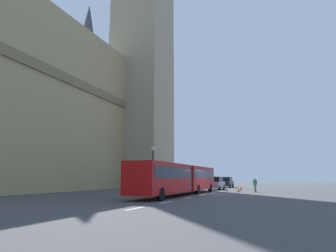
{
  "coord_description": "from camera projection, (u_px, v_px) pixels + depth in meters",
  "views": [
    {
      "loc": [
        -30.81,
        -7.82,
        1.65
      ],
      "look_at": [
        0.15,
        4.75,
        7.71
      ],
      "focal_mm": 30.78,
      "sensor_mm": 36.0,
      "label": 1
    }
  ],
  "objects": [
    {
      "name": "articulated_bus",
      "position": [
        180.0,
        177.0,
        28.64
      ],
      "size": [
        18.41,
        2.54,
        2.9
      ],
      "color": "#B20F0F",
      "rests_on": "ground_plane"
    },
    {
      "name": "lane_centre_marking",
      "position": [
        202.0,
        195.0,
        28.38
      ],
      "size": [
        29.8,
        0.16,
        0.01
      ],
      "color": "silver",
      "rests_on": "ground_plane"
    },
    {
      "name": "pedestrian_near_cones",
      "position": [
        255.0,
        184.0,
        34.03
      ],
      "size": [
        0.39,
        0.47,
        1.69
      ],
      "color": "#726651",
      "rests_on": "ground_plane"
    },
    {
      "name": "ground_plane",
      "position": [
        209.0,
        194.0,
        30.69
      ],
      "size": [
        160.0,
        160.0,
        0.0
      ],
      "primitive_type": "plane",
      "color": "#424244"
    },
    {
      "name": "sedan_trailing",
      "position": [
        227.0,
        182.0,
        51.2
      ],
      "size": [
        4.4,
        1.86,
        1.85
      ],
      "color": "black",
      "rests_on": "ground_plane"
    },
    {
      "name": "traffic_cone_west",
      "position": [
        239.0,
        190.0,
        34.85
      ],
      "size": [
        0.36,
        0.36,
        0.58
      ],
      "color": "black",
      "rests_on": "ground_plane"
    },
    {
      "name": "street_lamp",
      "position": [
        153.0,
        166.0,
        33.47
      ],
      "size": [
        0.44,
        0.44,
        5.27
      ],
      "color": "black",
      "rests_on": "ground_plane"
    },
    {
      "name": "traffic_cone_middle",
      "position": [
        238.0,
        189.0,
        37.38
      ],
      "size": [
        0.36,
        0.36,
        0.58
      ],
      "color": "black",
      "rests_on": "ground_plane"
    },
    {
      "name": "traffic_cone_east",
      "position": [
        241.0,
        188.0,
        40.29
      ],
      "size": [
        0.36,
        0.36,
        0.58
      ],
      "color": "black",
      "rests_on": "ground_plane"
    },
    {
      "name": "sedan_lead",
      "position": [
        216.0,
        183.0,
        41.68
      ],
      "size": [
        4.4,
        1.86,
        1.85
      ],
      "color": "gray",
      "rests_on": "ground_plane"
    }
  ]
}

